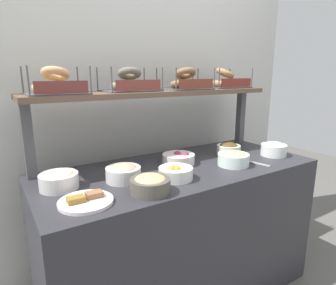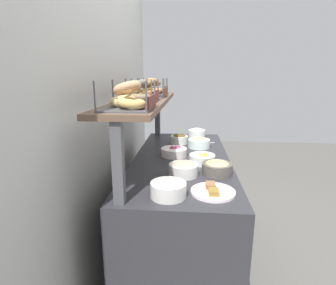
# 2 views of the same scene
# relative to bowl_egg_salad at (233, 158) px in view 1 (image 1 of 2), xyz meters

# --- Properties ---
(back_wall) EXTENTS (2.84, 0.06, 2.40)m
(back_wall) POSITION_rel_bowl_egg_salad_xyz_m (-0.29, 0.69, 0.31)
(back_wall) COLOR beige
(back_wall) RESTS_ON ground_plane
(deli_counter) EXTENTS (1.64, 0.70, 0.85)m
(deli_counter) POSITION_rel_bowl_egg_salad_xyz_m (-0.29, 0.14, -0.47)
(deli_counter) COLOR #2D2D33
(deli_counter) RESTS_ON ground_plane
(shelf_riser_left) EXTENTS (0.05, 0.05, 0.40)m
(shelf_riser_left) POSITION_rel_bowl_egg_salad_xyz_m (-1.05, 0.41, 0.16)
(shelf_riser_left) COLOR #4C4C51
(shelf_riser_left) RESTS_ON deli_counter
(shelf_riser_right) EXTENTS (0.05, 0.05, 0.40)m
(shelf_riser_right) POSITION_rel_bowl_egg_salad_xyz_m (0.47, 0.41, 0.16)
(shelf_riser_right) COLOR #4C4C51
(shelf_riser_right) RESTS_ON deli_counter
(upper_shelf) EXTENTS (1.60, 0.32, 0.03)m
(upper_shelf) POSITION_rel_bowl_egg_salad_xyz_m (-0.29, 0.41, 0.37)
(upper_shelf) COLOR brown
(upper_shelf) RESTS_ON shelf_riser_left
(bowl_egg_salad) EXTENTS (0.18, 0.18, 0.09)m
(bowl_egg_salad) POSITION_rel_bowl_egg_salad_xyz_m (0.00, 0.00, 0.00)
(bowl_egg_salad) COLOR white
(bowl_egg_salad) RESTS_ON deli_counter
(bowl_lox_spread) EXTENTS (0.18, 0.18, 0.09)m
(bowl_lox_spread) POSITION_rel_bowl_egg_salad_xyz_m (-0.66, 0.12, 0.00)
(bowl_lox_spread) COLOR silver
(bowl_lox_spread) RESTS_ON deli_counter
(bowl_fruit_salad) EXTENTS (0.18, 0.18, 0.08)m
(bowl_fruit_salad) POSITION_rel_bowl_egg_salad_xyz_m (-0.42, -0.01, -0.01)
(bowl_fruit_salad) COLOR white
(bowl_fruit_salad) RESTS_ON deli_counter
(bowl_potato_salad) EXTENTS (0.18, 0.18, 0.09)m
(bowl_potato_salad) POSITION_rel_bowl_egg_salad_xyz_m (-0.96, 0.18, 0.00)
(bowl_potato_salad) COLOR silver
(bowl_potato_salad) RESTS_ON deli_counter
(bowl_scallion_spread) EXTENTS (0.17, 0.17, 0.09)m
(bowl_scallion_spread) POSITION_rel_bowl_egg_salad_xyz_m (0.38, 0.01, 0.00)
(bowl_scallion_spread) COLOR white
(bowl_scallion_spread) RESTS_ON deli_counter
(bowl_chocolate_spread) EXTENTS (0.15, 0.15, 0.09)m
(bowl_chocolate_spread) POSITION_rel_bowl_egg_salad_xyz_m (0.13, 0.17, -0.00)
(bowl_chocolate_spread) COLOR white
(bowl_chocolate_spread) RESTS_ON deli_counter
(bowl_beet_salad) EXTENTS (0.19, 0.19, 0.08)m
(bowl_beet_salad) POSITION_rel_bowl_egg_salad_xyz_m (-0.26, 0.20, -0.01)
(bowl_beet_salad) COLOR white
(bowl_beet_salad) RESTS_ON deli_counter
(bowl_hummus) EXTENTS (0.19, 0.19, 0.09)m
(bowl_hummus) POSITION_rel_bowl_egg_salad_xyz_m (-0.62, -0.09, -0.00)
(bowl_hummus) COLOR #565149
(bowl_hummus) RESTS_ON deli_counter
(serving_plate_white) EXTENTS (0.23, 0.23, 0.04)m
(serving_plate_white) POSITION_rel_bowl_egg_salad_xyz_m (-0.90, -0.04, -0.03)
(serving_plate_white) COLOR white
(serving_plate_white) RESTS_ON deli_counter
(serving_spoon_near_plate) EXTENTS (0.07, 0.17, 0.01)m
(serving_spoon_near_plate) POSITION_rel_bowl_egg_salad_xyz_m (0.12, -0.03, -0.04)
(serving_spoon_near_plate) COLOR #B7B7BC
(serving_spoon_near_plate) RESTS_ON deli_counter
(bagel_basket_plain) EXTENTS (0.30, 0.26, 0.15)m
(bagel_basket_plain) POSITION_rel_bowl_egg_salad_xyz_m (-0.89, 0.39, 0.43)
(bagel_basket_plain) COLOR #4C4C51
(bagel_basket_plain) RESTS_ON upper_shelf
(bagel_basket_poppy) EXTENTS (0.33, 0.25, 0.15)m
(bagel_basket_poppy) POSITION_rel_bowl_egg_salad_xyz_m (-0.46, 0.42, 0.43)
(bagel_basket_poppy) COLOR #4C4C51
(bagel_basket_poppy) RESTS_ON upper_shelf
(bagel_basket_cinnamon_raisin) EXTENTS (0.31, 0.26, 0.15)m
(bagel_basket_cinnamon_raisin) POSITION_rel_bowl_egg_salad_xyz_m (-0.08, 0.40, 0.43)
(bagel_basket_cinnamon_raisin) COLOR #4C4C51
(bagel_basket_cinnamon_raisin) RESTS_ON upper_shelf
(bagel_basket_everything) EXTENTS (0.33, 0.27, 0.15)m
(bagel_basket_everything) POSITION_rel_bowl_egg_salad_xyz_m (0.30, 0.42, 0.43)
(bagel_basket_everything) COLOR #4C4C51
(bagel_basket_everything) RESTS_ON upper_shelf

